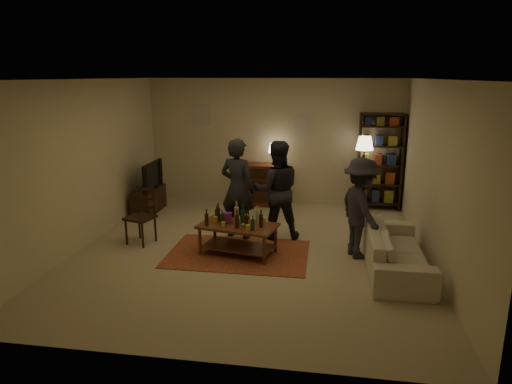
% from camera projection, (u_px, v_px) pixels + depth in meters
% --- Properties ---
extents(floor, '(6.00, 6.00, 0.00)m').
position_uv_depth(floor, '(251.00, 250.00, 7.39)').
color(floor, '#C6B793').
rests_on(floor, ground).
extents(room_shell, '(6.00, 6.00, 6.00)m').
position_uv_depth(room_shell, '(244.00, 120.00, 9.89)').
color(room_shell, beige).
rests_on(room_shell, ground).
extents(rug, '(2.20, 1.50, 0.01)m').
position_uv_depth(rug, '(238.00, 254.00, 7.25)').
color(rug, maroon).
rests_on(rug, ground).
extents(coffee_table, '(1.30, 0.89, 0.83)m').
position_uv_depth(coffee_table, '(237.00, 228.00, 7.15)').
color(coffee_table, brown).
rests_on(coffee_table, ground).
extents(dining_chair, '(0.52, 0.52, 0.97)m').
position_uv_depth(dining_chair, '(142.00, 213.00, 7.65)').
color(dining_chair, black).
rests_on(dining_chair, ground).
extents(tv_stand, '(0.40, 1.00, 1.06)m').
position_uv_depth(tv_stand, '(149.00, 194.00, 9.39)').
color(tv_stand, black).
rests_on(tv_stand, ground).
extents(dresser, '(1.00, 0.50, 1.36)m').
position_uv_depth(dresser, '(263.00, 183.00, 9.90)').
color(dresser, maroon).
rests_on(dresser, ground).
extents(bookshelf, '(0.90, 0.34, 2.02)m').
position_uv_depth(bookshelf, '(380.00, 161.00, 9.46)').
color(bookshelf, black).
rests_on(bookshelf, ground).
extents(floor_lamp, '(0.36, 0.36, 1.56)m').
position_uv_depth(floor_lamp, '(364.00, 148.00, 9.31)').
color(floor_lamp, black).
rests_on(floor_lamp, ground).
extents(sofa, '(0.81, 2.08, 0.61)m').
position_uv_depth(sofa, '(396.00, 250.00, 6.60)').
color(sofa, beige).
rests_on(sofa, ground).
extents(person_left, '(0.74, 0.60, 1.75)m').
position_uv_depth(person_left, '(238.00, 189.00, 7.79)').
color(person_left, '#222329').
rests_on(person_left, ground).
extents(person_right, '(0.96, 0.82, 1.71)m').
position_uv_depth(person_right, '(276.00, 190.00, 7.78)').
color(person_right, '#222128').
rests_on(person_right, ground).
extents(person_by_sofa, '(0.92, 1.16, 1.56)m').
position_uv_depth(person_by_sofa, '(361.00, 208.00, 6.97)').
color(person_by_sofa, '#2A2931').
rests_on(person_by_sofa, ground).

